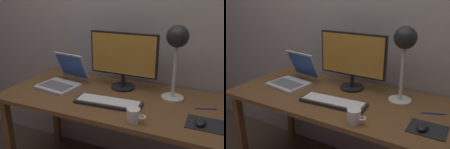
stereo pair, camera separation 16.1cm
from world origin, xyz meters
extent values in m
cube|color=#A8A099|center=(0.00, 0.40, 1.30)|extent=(4.80, 0.06, 2.60)
cube|color=brown|center=(0.00, 0.00, 0.72)|extent=(1.60, 0.70, 0.03)
cube|color=brown|center=(-0.74, -0.29, 0.35)|extent=(0.05, 0.05, 0.71)
cube|color=brown|center=(-0.74, 0.29, 0.35)|extent=(0.05, 0.05, 0.71)
cylinder|color=black|center=(-0.01, 0.18, 0.75)|extent=(0.18, 0.18, 0.01)
cylinder|color=black|center=(-0.01, 0.18, 0.80)|extent=(0.03, 0.03, 0.09)
cube|color=black|center=(-0.01, 0.18, 1.00)|extent=(0.51, 0.03, 0.31)
cube|color=gold|center=(-0.01, 0.16, 1.00)|extent=(0.48, 0.00, 0.29)
cube|color=#28282B|center=(0.00, -0.12, 0.75)|extent=(0.45, 0.17, 0.02)
cube|color=silver|center=(0.00, -0.12, 0.76)|extent=(0.41, 0.14, 0.01)
cube|color=silver|center=(-0.47, -0.01, 0.75)|extent=(0.31, 0.27, 0.02)
cube|color=slate|center=(-0.47, -0.03, 0.76)|extent=(0.26, 0.16, 0.00)
cube|color=silver|center=(-0.44, 0.15, 0.87)|extent=(0.29, 0.14, 0.22)
cube|color=blue|center=(-0.44, 0.15, 0.87)|extent=(0.26, 0.13, 0.19)
cylinder|color=beige|center=(0.37, 0.13, 0.75)|extent=(0.15, 0.15, 0.01)
cylinder|color=silver|center=(0.37, 0.13, 0.95)|extent=(0.02, 0.02, 0.38)
sphere|color=black|center=(0.37, 0.13, 1.17)|extent=(0.14, 0.14, 0.14)
sphere|color=#FFEAB2|center=(0.37, 0.12, 1.13)|extent=(0.05, 0.05, 0.05)
cube|color=black|center=(0.60, -0.14, 0.74)|extent=(0.20, 0.16, 0.00)
ellipsoid|color=black|center=(0.57, -0.15, 0.76)|extent=(0.06, 0.10, 0.03)
cylinder|color=white|center=(0.22, -0.27, 0.78)|extent=(0.08, 0.08, 0.08)
torus|color=white|center=(0.27, -0.27, 0.78)|extent=(0.05, 0.05, 0.01)
cylinder|color=#2633A5|center=(0.59, 0.06, 0.74)|extent=(0.13, 0.06, 0.01)
camera|label=1|loc=(0.61, -1.44, 1.45)|focal=39.64mm
camera|label=2|loc=(0.75, -1.37, 1.45)|focal=39.64mm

